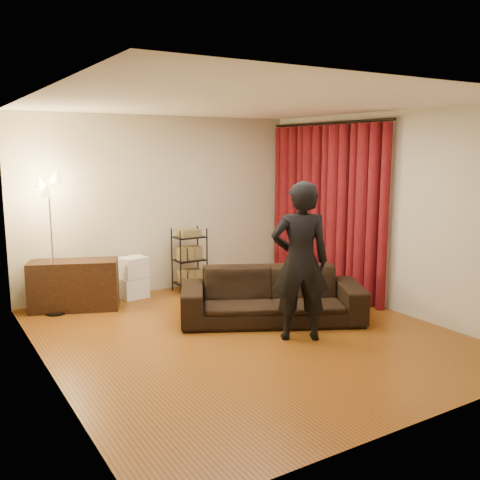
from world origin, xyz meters
TOP-DOWN VIEW (x-y plane):
  - floor at (0.00, 0.00)m, footprint 5.00×5.00m
  - ceiling at (0.00, 0.00)m, footprint 5.00×5.00m
  - wall_back at (0.00, 2.50)m, footprint 5.00×0.00m
  - wall_front at (0.00, -2.50)m, footprint 5.00×0.00m
  - wall_left at (-2.25, 0.00)m, footprint 0.00×5.00m
  - wall_right at (2.25, 0.00)m, footprint 0.00×5.00m
  - curtain_rod at (2.15, 1.12)m, footprint 0.04×2.65m
  - curtain at (2.13, 1.12)m, footprint 0.22×2.65m
  - sofa at (0.57, 0.28)m, footprint 2.47×1.86m
  - person at (0.46, -0.43)m, footprint 0.80×0.71m
  - media_cabinet at (-1.48, 2.10)m, footprint 1.26×0.85m
  - storage_boxes at (-0.58, 2.22)m, footprint 0.43×0.37m
  - wire_shelf at (0.31, 2.15)m, footprint 0.46×0.33m
  - floor_lamp at (-1.76, 2.04)m, footprint 0.43×0.43m

SIDE VIEW (x-z plane):
  - floor at x=0.00m, z-range 0.00..0.00m
  - storage_boxes at x=-0.58m, z-range 0.00..0.63m
  - sofa at x=0.57m, z-range 0.00..0.67m
  - media_cabinet at x=-1.48m, z-range 0.00..0.69m
  - wire_shelf at x=0.31m, z-range 0.00..0.99m
  - person at x=0.46m, z-range 0.00..1.85m
  - floor_lamp at x=-1.76m, z-range 0.00..1.86m
  - curtain at x=2.13m, z-range 0.00..2.55m
  - wall_back at x=0.00m, z-range -1.15..3.85m
  - wall_front at x=0.00m, z-range -1.15..3.85m
  - wall_left at x=-2.25m, z-range -1.15..3.85m
  - wall_right at x=2.25m, z-range -1.15..3.85m
  - curtain_rod at x=2.15m, z-range 2.56..2.60m
  - ceiling at x=0.00m, z-range 2.70..2.70m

